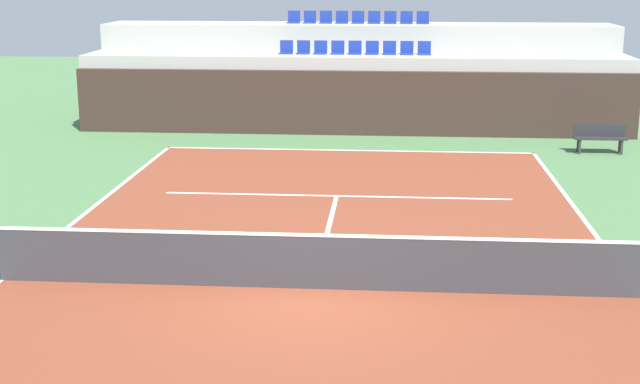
# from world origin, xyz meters

# --- Properties ---
(ground_plane) EXTENTS (80.00, 80.00, 0.00)m
(ground_plane) POSITION_xyz_m (0.00, 0.00, 0.00)
(ground_plane) COLOR #477042
(court_surface) EXTENTS (11.00, 24.00, 0.01)m
(court_surface) POSITION_xyz_m (0.00, 0.00, 0.01)
(court_surface) COLOR brown
(court_surface) RESTS_ON ground_plane
(baseline_far) EXTENTS (11.00, 0.10, 0.00)m
(baseline_far) POSITION_xyz_m (0.00, 11.95, 0.01)
(baseline_far) COLOR white
(baseline_far) RESTS_ON court_surface
(sideline_left) EXTENTS (0.10, 24.00, 0.00)m
(sideline_left) POSITION_xyz_m (-5.45, 0.00, 0.01)
(sideline_left) COLOR white
(sideline_left) RESTS_ON court_surface
(service_line_far) EXTENTS (8.26, 0.10, 0.00)m
(service_line_far) POSITION_xyz_m (0.00, 6.40, 0.01)
(service_line_far) COLOR white
(service_line_far) RESTS_ON court_surface
(centre_service_line) EXTENTS (0.10, 6.40, 0.00)m
(centre_service_line) POSITION_xyz_m (0.00, 3.20, 0.01)
(centre_service_line) COLOR white
(centre_service_line) RESTS_ON court_surface
(back_wall) EXTENTS (18.14, 0.30, 2.08)m
(back_wall) POSITION_xyz_m (0.00, 14.62, 1.04)
(back_wall) COLOR #33231E
(back_wall) RESTS_ON ground_plane
(stands_tier_lower) EXTENTS (18.14, 2.40, 2.49)m
(stands_tier_lower) POSITION_xyz_m (0.00, 15.97, 1.24)
(stands_tier_lower) COLOR #9E9E99
(stands_tier_lower) RESTS_ON ground_plane
(stands_tier_upper) EXTENTS (18.14, 2.40, 3.36)m
(stands_tier_upper) POSITION_xyz_m (0.00, 18.37, 1.68)
(stands_tier_upper) COLOR #9E9E99
(stands_tier_upper) RESTS_ON ground_plane
(seating_row_lower) EXTENTS (5.07, 0.44, 0.44)m
(seating_row_lower) POSITION_xyz_m (0.00, 16.06, 2.61)
(seating_row_lower) COLOR navy
(seating_row_lower) RESTS_ON stands_tier_lower
(seating_row_upper) EXTENTS (5.07, 0.44, 0.44)m
(seating_row_upper) POSITION_xyz_m (0.00, 18.46, 3.49)
(seating_row_upper) COLOR navy
(seating_row_upper) RESTS_ON stands_tier_upper
(tennis_net) EXTENTS (11.08, 0.08, 1.07)m
(tennis_net) POSITION_xyz_m (0.00, 0.00, 0.51)
(tennis_net) COLOR black
(tennis_net) RESTS_ON court_surface
(player_bench) EXTENTS (1.50, 0.40, 0.85)m
(player_bench) POSITION_xyz_m (7.37, 12.20, 0.51)
(player_bench) COLOR #232328
(player_bench) RESTS_ON ground_plane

